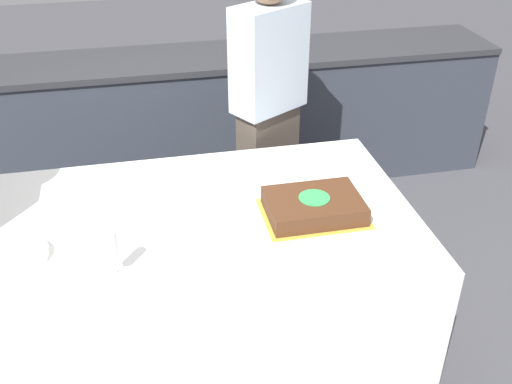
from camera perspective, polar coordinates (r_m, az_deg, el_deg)
name	(u,v)px	position (r m, az deg, el deg)	size (l,w,h in m)	color
ground_plane	(209,348)	(3.05, -4.49, -14.63)	(14.00, 14.00, 0.00)	#424247
back_counter	(172,123)	(4.13, -8.04, 6.53)	(4.40, 0.58, 0.92)	#333842
dining_table	(206,288)	(2.78, -4.83, -9.11)	(1.82, 1.14, 0.78)	white
cake	(314,206)	(2.55, 5.53, -1.35)	(0.44, 0.33, 0.08)	gold
plate_stack	(21,255)	(2.47, -21.52, -5.59)	(0.21, 0.21, 0.04)	white
wine_glass	(112,246)	(2.22, -13.59, -5.02)	(0.06, 0.06, 0.19)	white
side_plate_near_cake	(312,178)	(2.83, 5.31, 1.36)	(0.19, 0.19, 0.00)	white
utensil_pile	(282,274)	(2.23, 2.45, -7.76)	(0.14, 0.10, 0.02)	white
person_cutting_cake	(268,115)	(3.26, 1.18, 7.33)	(0.44, 0.37, 1.65)	#4C4238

